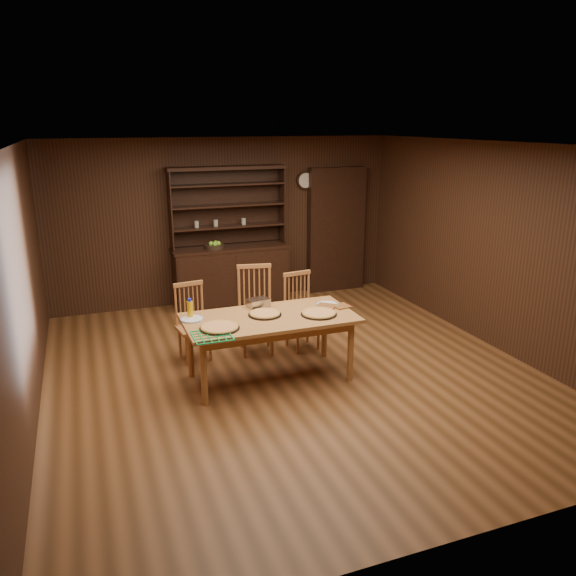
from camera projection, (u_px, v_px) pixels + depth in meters
name	position (u px, v px, depth m)	size (l,w,h in m)	color
floor	(292.00, 372.00, 6.61)	(6.00, 6.00, 0.00)	brown
room_shell	(293.00, 240.00, 6.16)	(6.00, 6.00, 6.00)	silver
china_hutch	(231.00, 268.00, 8.91)	(1.84, 0.52, 2.17)	black
doorway	(336.00, 230.00, 9.55)	(1.00, 0.18, 2.10)	black
wall_clock	(305.00, 180.00, 9.17)	(0.30, 0.05, 0.30)	black
dining_table	(270.00, 323.00, 6.26)	(1.90, 0.95, 0.75)	#B66F3F
chair_left	(192.00, 319.00, 6.88)	(0.43, 0.42, 0.95)	#A87039
chair_center	(255.00, 306.00, 7.09)	(0.53, 0.51, 1.11)	#A87039
chair_right	(300.00, 308.00, 7.23)	(0.45, 0.43, 0.99)	#A87039
pizza_left	(220.00, 327.00, 5.86)	(0.42, 0.42, 0.04)	black
pizza_right	(319.00, 313.00, 6.28)	(0.41, 0.41, 0.04)	black
pizza_center	(265.00, 314.00, 6.27)	(0.37, 0.37, 0.04)	black
cooling_rack	(212.00, 336.00, 5.66)	(0.37, 0.37, 0.02)	#0DB054
plate_left	(192.00, 319.00, 6.13)	(0.26, 0.26, 0.02)	silver
plate_right	(327.00, 304.00, 6.62)	(0.26, 0.26, 0.02)	silver
foil_dish	(258.00, 303.00, 6.54)	(0.25, 0.18, 0.10)	silver
juice_bottle	(190.00, 309.00, 6.17)	(0.07, 0.07, 0.22)	#DFA40B
pot_holder_a	(341.00, 306.00, 6.56)	(0.19, 0.19, 0.01)	red
pot_holder_b	(326.00, 306.00, 6.55)	(0.22, 0.22, 0.02)	red
fruit_bowl	(215.00, 246.00, 8.65)	(0.29, 0.29, 0.12)	black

